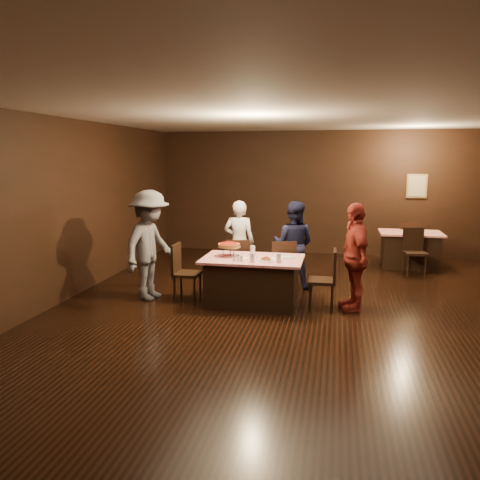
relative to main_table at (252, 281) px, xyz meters
name	(u,v)px	position (x,y,z in m)	size (l,w,h in m)	color
room	(310,173)	(0.91, -0.61, 1.75)	(10.00, 10.04, 3.02)	black
main_table	(252,281)	(0.00, 0.00, 0.00)	(1.60, 1.00, 0.77)	#AA0B18
back_table	(410,250)	(2.88, 3.29, 0.00)	(1.30, 0.90, 0.77)	red
chair_far_left	(238,264)	(-0.40, 0.75, 0.09)	(0.42, 0.42, 0.95)	black
chair_far_right	(283,267)	(0.40, 0.75, 0.09)	(0.42, 0.42, 0.95)	black
chair_end_left	(187,272)	(-1.10, 0.00, 0.09)	(0.42, 0.42, 0.95)	black
chair_end_right	(322,279)	(1.10, 0.00, 0.09)	(0.42, 0.42, 0.95)	black
chair_back_near	(415,252)	(2.88, 2.59, 0.09)	(0.42, 0.42, 0.95)	black
chair_back_far	(406,241)	(2.88, 3.89, 0.09)	(0.42, 0.42, 0.95)	black
diner_white_jacket	(239,242)	(-0.48, 1.24, 0.40)	(0.57, 0.38, 1.58)	white
diner_navy_hoodie	(293,244)	(0.54, 1.20, 0.41)	(0.77, 0.60, 1.58)	black
diner_grey_knit	(150,245)	(-1.74, -0.02, 0.53)	(1.18, 0.68, 1.83)	slate
diner_red_shirt	(354,257)	(1.59, 0.08, 0.46)	(0.99, 0.41, 1.68)	maroon
pizza_stand	(229,245)	(-0.40, 0.05, 0.57)	(0.38, 0.38, 0.22)	black
plate_with_slice	(266,259)	(0.25, -0.18, 0.41)	(0.25, 0.25, 0.06)	white
plate_empty	(288,257)	(0.55, 0.15, 0.39)	(0.25, 0.25, 0.01)	white
glass_front_left	(252,258)	(0.05, -0.30, 0.46)	(0.08, 0.08, 0.14)	silver
glass_front_right	(279,258)	(0.45, -0.25, 0.46)	(0.08, 0.08, 0.14)	silver
glass_back	(253,250)	(-0.05, 0.30, 0.46)	(0.08, 0.08, 0.14)	silver
condiments	(238,258)	(-0.18, -0.28, 0.43)	(0.17, 0.10, 0.09)	silver
napkin_center	(271,259)	(0.30, 0.00, 0.39)	(0.16, 0.16, 0.01)	white
napkin_left	(243,258)	(-0.15, -0.05, 0.39)	(0.16, 0.16, 0.01)	white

